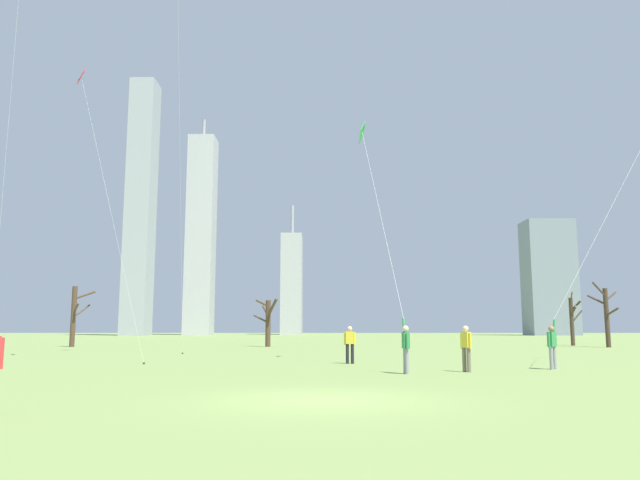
# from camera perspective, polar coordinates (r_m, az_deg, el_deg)

# --- Properties ---
(ground_plane) EXTENTS (400.00, 400.00, 0.00)m
(ground_plane) POSITION_cam_1_polar(r_m,az_deg,el_deg) (13.50, 0.05, -14.76)
(ground_plane) COLOR #7A934C
(kite_flyer_midfield_right_green) EXTENTS (1.12, 9.07, 11.79)m
(kite_flyer_midfield_right_green) POSITION_cam_1_polar(r_m,az_deg,el_deg) (22.65, 6.95, -5.04)
(kite_flyer_midfield_right_green) COLOR gray
(kite_flyer_midfield_right_green) RESTS_ON ground
(kite_flyer_midfield_center_yellow) EXTENTS (8.93, 3.54, 14.46)m
(kite_flyer_midfield_center_yellow) POSITION_cam_1_polar(r_m,az_deg,el_deg) (25.67, 22.60, -5.02)
(kite_flyer_midfield_center_yellow) COLOR gray
(kite_flyer_midfield_center_yellow) RESTS_ON ground
(bystander_watching_nearby) EXTENTS (0.51, 0.24, 1.62)m
(bystander_watching_nearby) POSITION_cam_1_polar(r_m,az_deg,el_deg) (27.01, 2.70, -9.59)
(bystander_watching_nearby) COLOR black
(bystander_watching_nearby) RESTS_ON ground
(bystander_far_off_by_trees) EXTENTS (0.35, 0.45, 1.62)m
(bystander_far_off_by_trees) POSITION_cam_1_polar(r_m,az_deg,el_deg) (22.47, 13.41, -9.64)
(bystander_far_off_by_trees) COLOR #726656
(bystander_far_off_by_trees) RESTS_ON ground
(distant_kite_low_near_trees_red) EXTENTS (5.20, 3.95, 15.02)m
(distant_kite_low_near_trees_red) POSITION_cam_1_polar(r_m,az_deg,el_deg) (34.19, -21.25, 12.66)
(distant_kite_low_near_trees_red) COLOR red
(distant_kite_low_near_trees_red) RESTS_ON ground
(bare_tree_rightmost) EXTENTS (1.74, 2.19, 5.04)m
(bare_tree_rightmost) POSITION_cam_1_polar(r_m,az_deg,el_deg) (55.37, -22.13, -6.51)
(bare_tree_rightmost) COLOR #4C3828
(bare_tree_rightmost) RESTS_ON ground
(bare_tree_leftmost) EXTENTS (2.83, 2.84, 5.26)m
(bare_tree_leftmost) POSITION_cam_1_polar(r_m,az_deg,el_deg) (55.23, 25.13, -6.27)
(bare_tree_leftmost) COLOR #423326
(bare_tree_leftmost) RESTS_ON ground
(bare_tree_center) EXTENTS (2.30, 3.24, 4.02)m
(bare_tree_center) POSITION_cam_1_polar(r_m,az_deg,el_deg) (51.75, -4.99, -7.36)
(bare_tree_center) COLOR #4C3828
(bare_tree_center) RESTS_ON ground
(bare_tree_far_right_edge) EXTENTS (1.67, 2.02, 4.72)m
(bare_tree_far_right_edge) POSITION_cam_1_polar(r_m,az_deg,el_deg) (59.44, 22.47, -6.81)
(bare_tree_far_right_edge) COLOR #423326
(bare_tree_far_right_edge) RESTS_ON ground
(skyline_mid_tower_right) EXTENTS (10.46, 7.85, 25.75)m
(skyline_mid_tower_right) POSITION_cam_1_polar(r_m,az_deg,el_deg) (146.49, 20.55, -3.32)
(skyline_mid_tower_right) COLOR gray
(skyline_mid_tower_right) RESTS_ON ground
(skyline_wide_slab) EXTENTS (5.29, 11.75, 33.52)m
(skyline_wide_slab) POSITION_cam_1_polar(r_m,az_deg,el_deg) (157.42, -2.76, -4.19)
(skyline_wide_slab) COLOR #B2B2B7
(skyline_wide_slab) RESTS_ON ground
(skyline_tall_tower) EXTENTS (5.58, 6.80, 58.60)m
(skyline_tall_tower) POSITION_cam_1_polar(r_m,az_deg,el_deg) (144.56, -16.55, 3.14)
(skyline_tall_tower) COLOR #9EA3AD
(skyline_tall_tower) RESTS_ON ground
(skyline_squat_block) EXTENTS (6.43, 7.09, 53.87)m
(skyline_squat_block) POSITION_cam_1_polar(r_m,az_deg,el_deg) (152.69, -11.20, 0.55)
(skyline_squat_block) COLOR #B2B2B7
(skyline_squat_block) RESTS_ON ground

